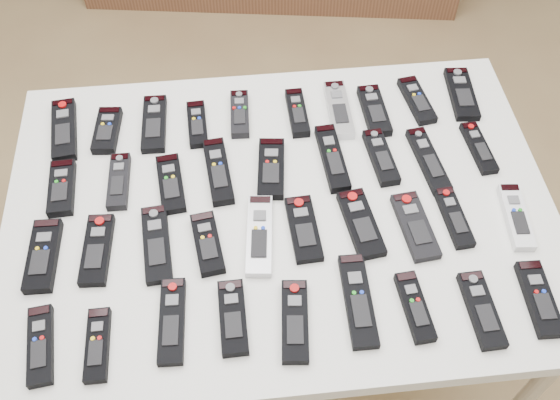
{
  "coord_description": "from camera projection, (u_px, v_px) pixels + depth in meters",
  "views": [
    {
      "loc": [
        -0.08,
        -0.97,
        1.93
      ],
      "look_at": [
        0.01,
        -0.14,
        0.8
      ],
      "focal_mm": 40.0,
      "sensor_mm": 36.0,
      "label": 1
    }
  ],
  "objects": [
    {
      "name": "remote_24",
      "position": [
        304.0,
        229.0,
        1.37
      ],
      "size": [
        0.07,
        0.17,
        0.02
      ],
      "primitive_type": "cube",
      "rotation": [
        0.0,
        0.0,
        0.05
      ],
      "color": "black",
      "rests_on": "table"
    },
    {
      "name": "remote_12",
      "position": [
        171.0,
        184.0,
        1.45
      ],
      "size": [
        0.07,
        0.17,
        0.02
      ],
      "primitive_type": "cube",
      "rotation": [
        0.0,
        0.0,
        0.11
      ],
      "color": "black",
      "rests_on": "table"
    },
    {
      "name": "remote_7",
      "position": [
        374.0,
        111.0,
        1.58
      ],
      "size": [
        0.06,
        0.17,
        0.02
      ],
      "primitive_type": "cube",
      "rotation": [
        0.0,
        0.0,
        0.03
      ],
      "color": "black",
      "rests_on": "table"
    },
    {
      "name": "remote_30",
      "position": [
        98.0,
        345.0,
        1.21
      ],
      "size": [
        0.04,
        0.15,
        0.02
      ],
      "primitive_type": "cube",
      "rotation": [
        0.0,
        0.0,
        0.0
      ],
      "color": "black",
      "rests_on": "table"
    },
    {
      "name": "remote_4",
      "position": [
        240.0,
        114.0,
        1.58
      ],
      "size": [
        0.05,
        0.15,
        0.02
      ],
      "primitive_type": "cube",
      "rotation": [
        0.0,
        0.0,
        -0.05
      ],
      "color": "black",
      "rests_on": "table"
    },
    {
      "name": "remote_21",
      "position": [
        157.0,
        244.0,
        1.35
      ],
      "size": [
        0.07,
        0.2,
        0.02
      ],
      "primitive_type": "cube",
      "rotation": [
        0.0,
        0.0,
        0.08
      ],
      "color": "black",
      "rests_on": "table"
    },
    {
      "name": "remote_20",
      "position": [
        97.0,
        250.0,
        1.34
      ],
      "size": [
        0.07,
        0.18,
        0.02
      ],
      "primitive_type": "cube",
      "rotation": [
        0.0,
        0.0,
        -0.06
      ],
      "color": "black",
      "rests_on": "table"
    },
    {
      "name": "table",
      "position": [
        280.0,
        220.0,
        1.47
      ],
      "size": [
        1.25,
        0.88,
        0.78
      ],
      "color": "white",
      "rests_on": "ground"
    },
    {
      "name": "remote_19",
      "position": [
        43.0,
        256.0,
        1.33
      ],
      "size": [
        0.06,
        0.18,
        0.02
      ],
      "primitive_type": "cube",
      "rotation": [
        0.0,
        0.0,
        -0.03
      ],
      "color": "black",
      "rests_on": "table"
    },
    {
      "name": "remote_26",
      "position": [
        415.0,
        226.0,
        1.38
      ],
      "size": [
        0.08,
        0.18,
        0.02
      ],
      "primitive_type": "cube",
      "rotation": [
        0.0,
        0.0,
        0.1
      ],
      "color": "black",
      "rests_on": "table"
    },
    {
      "name": "remote_18",
      "position": [
        479.0,
        148.0,
        1.51
      ],
      "size": [
        0.05,
        0.16,
        0.02
      ],
      "primitive_type": "cube",
      "rotation": [
        0.0,
        0.0,
        0.08
      ],
      "color": "black",
      "rests_on": "table"
    },
    {
      "name": "remote_29",
      "position": [
        40.0,
        345.0,
        1.21
      ],
      "size": [
        0.06,
        0.17,
        0.02
      ],
      "primitive_type": "cube",
      "rotation": [
        0.0,
        0.0,
        0.11
      ],
      "color": "black",
      "rests_on": "table"
    },
    {
      "name": "remote_5",
      "position": [
        297.0,
        113.0,
        1.58
      ],
      "size": [
        0.05,
        0.15,
        0.02
      ],
      "primitive_type": "cube",
      "rotation": [
        0.0,
        0.0,
        0.02
      ],
      "color": "black",
      "rests_on": "table"
    },
    {
      "name": "remote_32",
      "position": [
        233.0,
        317.0,
        1.24
      ],
      "size": [
        0.05,
        0.16,
        0.02
      ],
      "primitive_type": "cube",
      "rotation": [
        0.0,
        0.0,
        0.01
      ],
      "color": "black",
      "rests_on": "table"
    },
    {
      "name": "remote_27",
      "position": [
        454.0,
        217.0,
        1.39
      ],
      "size": [
        0.05,
        0.16,
        0.02
      ],
      "primitive_type": "cube",
      "rotation": [
        0.0,
        0.0,
        0.07
      ],
      "color": "black",
      "rests_on": "table"
    },
    {
      "name": "remote_6",
      "position": [
        339.0,
        110.0,
        1.59
      ],
      "size": [
        0.05,
        0.19,
        0.02
      ],
      "primitive_type": "cube",
      "rotation": [
        0.0,
        0.0,
        -0.01
      ],
      "color": "#B7B7BC",
      "rests_on": "table"
    },
    {
      "name": "remote_28",
      "position": [
        516.0,
        217.0,
        1.39
      ],
      "size": [
        0.06,
        0.18,
        0.02
      ],
      "primitive_type": "cube",
      "rotation": [
        0.0,
        0.0,
        -0.09
      ],
      "color": "silver",
      "rests_on": "table"
    },
    {
      "name": "remote_23",
      "position": [
        259.0,
        235.0,
        1.36
      ],
      "size": [
        0.08,
        0.21,
        0.02
      ],
      "primitive_type": "cube",
      "rotation": [
        0.0,
        0.0,
        -0.11
      ],
      "color": "#B7B7BC",
      "rests_on": "table"
    },
    {
      "name": "remote_22",
      "position": [
        207.0,
        244.0,
        1.35
      ],
      "size": [
        0.07,
        0.16,
        0.02
      ],
      "primitive_type": "cube",
      "rotation": [
        0.0,
        0.0,
        0.13
      ],
      "color": "black",
      "rests_on": "table"
    },
    {
      "name": "remote_13",
      "position": [
        218.0,
        171.0,
        1.47
      ],
      "size": [
        0.07,
        0.19,
        0.02
      ],
      "primitive_type": "cube",
      "rotation": [
        0.0,
        0.0,
        0.09
      ],
      "color": "black",
      "rests_on": "table"
    },
    {
      "name": "remote_0",
      "position": [
        64.0,
        130.0,
        1.54
      ],
      "size": [
        0.08,
        0.2,
        0.02
      ],
      "primitive_type": "cube",
      "rotation": [
        0.0,
        0.0,
        0.11
      ],
      "color": "black",
      "rests_on": "table"
    },
    {
      "name": "remote_33",
      "position": [
        295.0,
        321.0,
        1.24
      ],
      "size": [
        0.07,
        0.18,
        0.02
      ],
      "primitive_type": "cube",
      "rotation": [
        0.0,
        0.0,
        -0.1
      ],
      "color": "black",
      "rests_on": "table"
    },
    {
      "name": "remote_34",
      "position": [
        358.0,
        300.0,
        1.27
      ],
      "size": [
        0.06,
        0.21,
        0.02
      ],
      "primitive_type": "cube",
      "rotation": [
        0.0,
        0.0,
        -0.02
      ],
      "color": "black",
      "rests_on": "table"
    },
    {
      "name": "remote_1",
      "position": [
        107.0,
        130.0,
        1.54
      ],
      "size": [
        0.07,
        0.15,
        0.02
      ],
      "primitive_type": "cube",
      "rotation": [
        0.0,
        0.0,
        -0.09
      ],
      "color": "black",
      "rests_on": "table"
    },
    {
      "name": "remote_35",
      "position": [
        415.0,
        307.0,
        1.26
      ],
      "size": [
        0.05,
        0.16,
        0.02
      ],
      "primitive_type": "cube",
      "rotation": [
        0.0,
        0.0,
        0.07
      ],
      "color": "black",
      "rests_on": "table"
    },
    {
      "name": "remote_16",
      "position": [
        381.0,
        157.0,
        1.49
      ],
      "size": [
        0.06,
        0.17,
        0.02
      ],
      "primitive_type": "cube",
      "rotation": [
        0.0,
        0.0,
        0.09
      ],
      "color": "black",
      "rests_on": "table"
    },
    {
      "name": "remote_3",
      "position": [
        197.0,
        124.0,
        1.56
      ],
      "size": [
        0.05,
        0.15,
        0.02
      ],
      "primitive_type": "cube",
      "rotation": [
        0.0,
        0.0,
        0.04
      ],
      "color": "black",
      "rests_on": "table"
    },
    {
      "name": "remote_11",
      "position": [
        119.0,
        181.0,
        1.45
      ],
      "size": [
        0.05,
        0.16,
        0.02
      ],
      "primitive_type": "cube",
      "rotation": [
        0.0,
        0.0,
        -0.02
      ],
      "color": "black",
      "rests_on": "table"
    },
    {
      "name": "remote_9",
      "position": [
        462.0,
        94.0,
        1.62
      ],
      "size": [
        0.07,
        0.18,
        0.02
      ],
      "primitive_type": "cube",
      "rotation": [
        0.0,
        0.0,
        -0.08
      ],
      "color": "black",
      "rests_on": "table"
    },
    {
      "name": "remote_15",
      "position": [
        332.0,
        158.0,
        1.49
      ],
      "size": [
        0.06,
        0.2,
        0.02
      ],
      "primitive_type": "cube",
      "rotation": [
        0.0,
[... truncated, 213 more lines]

